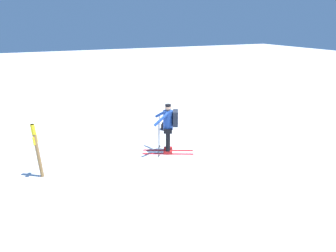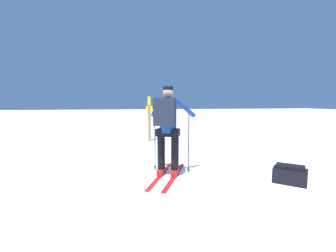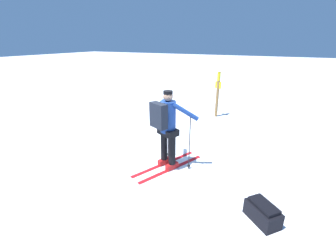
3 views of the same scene
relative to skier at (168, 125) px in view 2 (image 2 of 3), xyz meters
name	(u,v)px [view 2 (image 2 of 3)]	position (x,y,z in m)	size (l,w,h in m)	color
ground_plane	(143,172)	(-0.36, -0.46, -1.01)	(80.00, 80.00, 0.00)	white
skier	(168,125)	(0.00, 0.00, 0.00)	(1.75, 1.15, 1.73)	red
dropped_backpack	(290,175)	(0.78, 2.06, -0.85)	(0.59, 0.60, 0.33)	black
trail_marker	(149,115)	(-4.01, 0.04, -0.05)	(0.11, 0.23, 1.63)	olive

